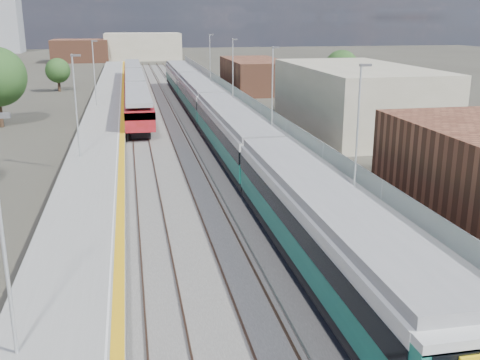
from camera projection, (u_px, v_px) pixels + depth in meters
name	position (u px, v px, depth m)	size (l,w,h in m)	color
ground	(192.00, 126.00, 59.12)	(320.00, 320.00, 0.00)	#47443A
ballast_bed	(169.00, 122.00, 61.05)	(10.50, 155.00, 0.06)	#565451
tracks	(173.00, 119.00, 62.72)	(8.96, 160.00, 0.17)	#4C3323
platform_right	(237.00, 116.00, 62.31)	(4.70, 155.00, 8.52)	slate
platform_left	(105.00, 120.00, 59.64)	(4.30, 155.00, 8.52)	slate
buildings	(76.00, 19.00, 136.24)	(72.00, 185.50, 40.00)	brown
green_train	(213.00, 110.00, 54.09)	(3.09, 85.94, 3.40)	black
red_train	(135.00, 85.00, 76.88)	(2.79, 56.60, 3.52)	black
tree_c	(58.00, 71.00, 85.90)	(3.75, 3.75, 5.08)	#382619
tree_d	(341.00, 67.00, 79.70)	(4.91, 4.91, 6.65)	#382619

